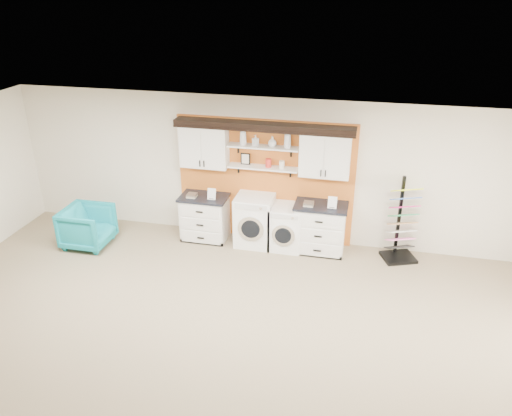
% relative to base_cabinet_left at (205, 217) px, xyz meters
% --- Properties ---
extents(floor, '(10.00, 10.00, 0.00)m').
position_rel_base_cabinet_left_xyz_m(floor, '(1.13, -3.64, -0.45)').
color(floor, '#827357').
rests_on(floor, ground).
extents(ceiling, '(10.00, 10.00, 0.00)m').
position_rel_base_cabinet_left_xyz_m(ceiling, '(1.13, -3.64, 2.35)').
color(ceiling, white).
rests_on(ceiling, wall_back).
extents(wall_back, '(10.00, 0.00, 10.00)m').
position_rel_base_cabinet_left_xyz_m(wall_back, '(1.13, 0.36, 0.95)').
color(wall_back, beige).
rests_on(wall_back, floor).
extents(accent_panel, '(3.40, 0.07, 2.40)m').
position_rel_base_cabinet_left_xyz_m(accent_panel, '(1.13, 0.32, 0.75)').
color(accent_panel, '#BD6020').
rests_on(accent_panel, wall_back).
extents(upper_cabinet_left, '(0.90, 0.35, 0.84)m').
position_rel_base_cabinet_left_xyz_m(upper_cabinet_left, '(-0.00, 0.15, 1.43)').
color(upper_cabinet_left, white).
rests_on(upper_cabinet_left, wall_back).
extents(upper_cabinet_right, '(0.90, 0.35, 0.84)m').
position_rel_base_cabinet_left_xyz_m(upper_cabinet_right, '(2.26, 0.15, 1.43)').
color(upper_cabinet_right, white).
rests_on(upper_cabinet_right, wall_back).
extents(shelf_lower, '(1.32, 0.28, 0.03)m').
position_rel_base_cabinet_left_xyz_m(shelf_lower, '(1.13, 0.16, 1.08)').
color(shelf_lower, white).
rests_on(shelf_lower, wall_back).
extents(shelf_upper, '(1.32, 0.28, 0.03)m').
position_rel_base_cabinet_left_xyz_m(shelf_upper, '(1.13, 0.16, 1.48)').
color(shelf_upper, white).
rests_on(shelf_upper, wall_back).
extents(crown_molding, '(3.30, 0.41, 0.13)m').
position_rel_base_cabinet_left_xyz_m(crown_molding, '(1.13, 0.17, 1.87)').
color(crown_molding, black).
rests_on(crown_molding, wall_back).
extents(picture_frame, '(0.18, 0.02, 0.22)m').
position_rel_base_cabinet_left_xyz_m(picture_frame, '(0.78, 0.21, 1.20)').
color(picture_frame, black).
rests_on(picture_frame, shelf_lower).
extents(canister_red, '(0.11, 0.11, 0.16)m').
position_rel_base_cabinet_left_xyz_m(canister_red, '(1.23, 0.16, 1.17)').
color(canister_red, red).
rests_on(canister_red, shelf_lower).
extents(canister_cream, '(0.10, 0.10, 0.14)m').
position_rel_base_cabinet_left_xyz_m(canister_cream, '(1.48, 0.16, 1.16)').
color(canister_cream, silver).
rests_on(canister_cream, shelf_lower).
extents(base_cabinet_left, '(0.92, 0.66, 0.91)m').
position_rel_base_cabinet_left_xyz_m(base_cabinet_left, '(0.00, 0.00, 0.00)').
color(base_cabinet_left, white).
rests_on(base_cabinet_left, floor).
extents(base_cabinet_right, '(0.98, 0.66, 0.96)m').
position_rel_base_cabinet_left_xyz_m(base_cabinet_right, '(2.26, -0.00, 0.02)').
color(base_cabinet_right, white).
rests_on(base_cabinet_right, floor).
extents(washer, '(0.71, 0.71, 0.99)m').
position_rel_base_cabinet_left_xyz_m(washer, '(1.01, -0.00, 0.04)').
color(washer, white).
rests_on(washer, floor).
extents(dryer, '(0.61, 0.71, 0.86)m').
position_rel_base_cabinet_left_xyz_m(dryer, '(1.62, -0.00, -0.02)').
color(dryer, white).
rests_on(dryer, floor).
extents(sample_rack, '(0.71, 0.66, 1.57)m').
position_rel_base_cabinet_left_xyz_m(sample_rack, '(3.72, 0.03, 0.06)').
color(sample_rack, black).
rests_on(sample_rack, floor).
extents(armchair, '(0.87, 0.84, 0.78)m').
position_rel_base_cabinet_left_xyz_m(armchair, '(-2.11, -0.78, -0.06)').
color(armchair, teal).
rests_on(armchair, floor).
extents(soap_bottle_a, '(0.15, 0.15, 0.33)m').
position_rel_base_cabinet_left_xyz_m(soap_bottle_a, '(0.75, 0.16, 1.66)').
color(soap_bottle_a, silver).
rests_on(soap_bottle_a, shelf_upper).
extents(soap_bottle_b, '(0.13, 0.13, 0.20)m').
position_rel_base_cabinet_left_xyz_m(soap_bottle_b, '(0.98, 0.16, 1.59)').
color(soap_bottle_b, silver).
rests_on(soap_bottle_b, shelf_upper).
extents(soap_bottle_c, '(0.21, 0.21, 0.19)m').
position_rel_base_cabinet_left_xyz_m(soap_bottle_c, '(1.30, 0.16, 1.59)').
color(soap_bottle_c, silver).
rests_on(soap_bottle_c, shelf_upper).
extents(soap_bottle_d, '(0.17, 0.17, 0.34)m').
position_rel_base_cabinet_left_xyz_m(soap_bottle_d, '(1.58, 0.16, 1.66)').
color(soap_bottle_d, silver).
rests_on(soap_bottle_d, shelf_upper).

